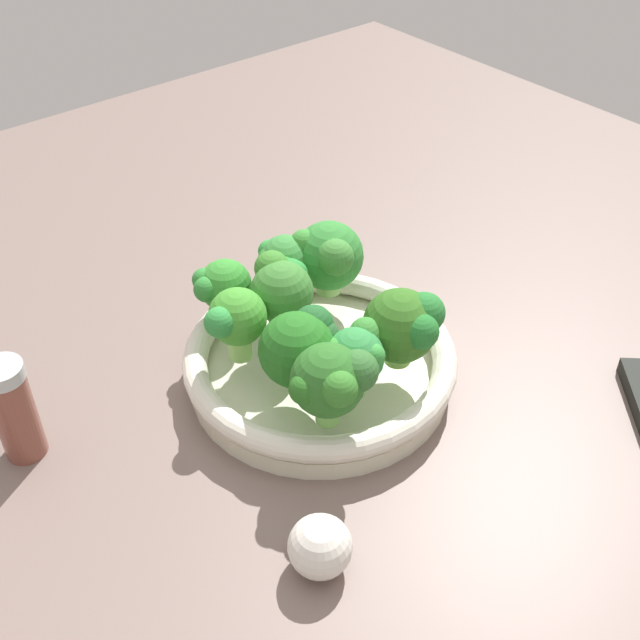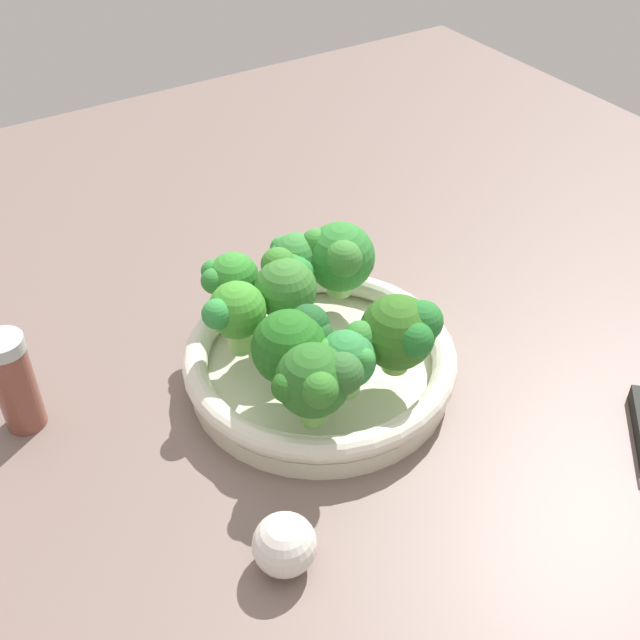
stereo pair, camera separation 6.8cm
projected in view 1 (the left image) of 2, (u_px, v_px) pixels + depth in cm
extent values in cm
cube|color=#736059|center=(333.00, 355.00, 77.10)|extent=(130.00, 130.00, 2.50)
cylinder|color=beige|center=(320.00, 372.00, 72.05)|extent=(23.46, 23.46, 1.81)
torus|color=silver|center=(320.00, 356.00, 70.78)|extent=(24.44, 24.44, 2.21)
cylinder|color=#9AD76C|center=(240.00, 344.00, 68.21)|extent=(2.01, 2.01, 2.79)
sphere|color=green|center=(238.00, 317.00, 66.30)|extent=(4.99, 4.99, 4.99)
sphere|color=green|center=(217.00, 320.00, 64.74)|extent=(2.62, 2.62, 2.62)
sphere|color=#2E8C36|center=(222.00, 320.00, 65.22)|extent=(2.26, 2.26, 2.26)
cylinder|color=#88C353|center=(399.00, 352.00, 68.12)|extent=(2.29, 2.29, 1.84)
sphere|color=#31691F|center=(401.00, 325.00, 66.23)|extent=(6.39, 6.39, 6.39)
sphere|color=#25742D|center=(424.00, 313.00, 65.56)|extent=(3.53, 3.53, 3.53)
sphere|color=#22702A|center=(419.00, 332.00, 64.15)|extent=(3.06, 3.06, 3.06)
cylinder|color=#92C966|center=(283.00, 319.00, 70.98)|extent=(2.60, 2.60, 2.56)
sphere|color=#3B7D31|center=(282.00, 292.00, 69.03)|extent=(5.55, 5.55, 5.55)
sphere|color=#2E8636|center=(291.00, 271.00, 70.14)|extent=(2.35, 2.35, 2.35)
sphere|color=#39812B|center=(272.00, 268.00, 69.51)|extent=(3.14, 3.14, 3.14)
sphere|color=#298734|center=(295.00, 273.00, 69.69)|extent=(2.30, 2.30, 2.30)
cylinder|color=#87BD5A|center=(286.00, 284.00, 74.98)|extent=(1.93, 1.93, 2.60)
sphere|color=#388539|center=(285.00, 260.00, 73.19)|extent=(4.71, 4.71, 4.71)
sphere|color=#2D8C37|center=(270.00, 251.00, 73.46)|extent=(2.18, 2.18, 2.18)
sphere|color=#318B35|center=(283.00, 269.00, 71.64)|extent=(2.73, 2.73, 2.73)
sphere|color=#348033|center=(271.00, 259.00, 72.73)|extent=(2.39, 2.39, 2.39)
cylinder|color=#9BD471|center=(354.00, 380.00, 65.45)|extent=(2.43, 2.43, 1.83)
sphere|color=#308640|center=(355.00, 357.00, 63.87)|extent=(4.90, 4.90, 4.90)
sphere|color=#358831|center=(336.00, 355.00, 63.26)|extent=(2.92, 2.92, 2.92)
sphere|color=green|center=(373.00, 355.00, 62.74)|extent=(2.01, 2.01, 2.01)
sphere|color=#358231|center=(366.00, 334.00, 64.61)|extent=(2.84, 2.84, 2.84)
cylinder|color=#86C95D|center=(298.00, 376.00, 65.83)|extent=(2.12, 2.12, 1.73)
sphere|color=#236A1E|center=(297.00, 350.00, 63.97)|extent=(6.34, 6.34, 6.34)
sphere|color=#285A2C|center=(321.00, 335.00, 64.70)|extent=(3.02, 3.02, 3.02)
sphere|color=#205927|center=(313.00, 326.00, 64.74)|extent=(3.49, 3.49, 3.49)
sphere|color=#226923|center=(311.00, 328.00, 64.71)|extent=(3.27, 3.27, 3.27)
cylinder|color=#9BCD73|center=(329.00, 282.00, 75.83)|extent=(2.42, 2.42, 1.91)
sphere|color=#318232|center=(329.00, 256.00, 73.88)|extent=(6.54, 6.54, 6.54)
sphere|color=#34822C|center=(334.00, 264.00, 72.27)|extent=(2.94, 2.94, 2.94)
sphere|color=#3D8234|center=(336.00, 257.00, 71.14)|extent=(3.37, 3.37, 3.37)
sphere|color=#378731|center=(304.00, 243.00, 72.81)|extent=(2.64, 2.64, 2.64)
cylinder|color=#98CC70|center=(227.00, 307.00, 72.96)|extent=(1.81, 1.81, 1.85)
sphere|color=#348C2F|center=(225.00, 285.00, 71.39)|extent=(4.79, 4.79, 4.79)
sphere|color=#2E8231|center=(207.00, 289.00, 70.14)|extent=(2.37, 2.37, 2.37)
sphere|color=#2E8233|center=(204.00, 280.00, 70.90)|extent=(2.13, 2.13, 2.13)
cylinder|color=#79BE57|center=(328.00, 409.00, 62.42)|extent=(1.93, 1.93, 2.43)
sphere|color=#2A6824|center=(328.00, 380.00, 60.45)|extent=(5.87, 5.87, 5.87)
sphere|color=#327827|center=(339.00, 389.00, 58.15)|extent=(2.81, 2.81, 2.81)
sphere|color=#27661E|center=(305.00, 389.00, 59.15)|extent=(2.47, 2.47, 2.47)
sphere|color=#31682D|center=(357.00, 371.00, 60.02)|extent=(3.34, 3.34, 3.34)
sphere|color=silver|center=(320.00, 547.00, 56.00)|extent=(4.68, 4.68, 4.68)
cylinder|color=brown|center=(16.00, 416.00, 63.37)|extent=(3.37, 3.37, 8.26)
cylinder|color=#B5BDBC|center=(1.00, 373.00, 60.38)|extent=(3.54, 3.54, 1.18)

